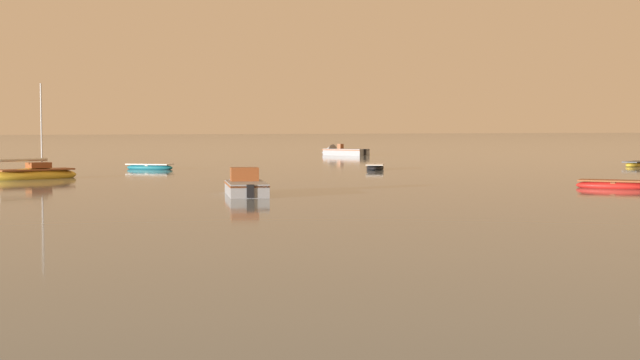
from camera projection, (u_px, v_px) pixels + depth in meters
name	position (u px, v px, depth m)	size (l,w,h in m)	color
rowboat_moored_0	(375.00, 167.00, 77.80)	(3.27, 4.32, 0.66)	black
rowboat_moored_2	(150.00, 167.00, 78.02)	(4.02, 3.75, 0.65)	#197084
motorboat_moored_1	(245.00, 188.00, 49.43)	(3.18, 5.71, 2.06)	gray
sailboat_moored_1	(35.00, 174.00, 63.84)	(6.30, 3.53, 6.74)	gold
rowboat_moored_5	(637.00, 164.00, 83.99)	(4.19, 3.10, 0.63)	gold
rowboat_moored_6	(614.00, 185.00, 54.02)	(3.94, 4.08, 0.67)	red
motorboat_moored_4	(340.00, 153.00, 116.57)	(5.17, 6.56, 2.18)	gray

